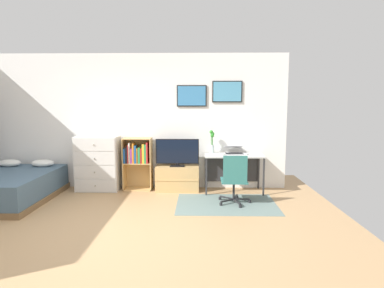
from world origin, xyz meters
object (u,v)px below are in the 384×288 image
dresser (98,163)px  wine_glass (220,148)px  bookshelf (137,159)px  laptop (234,150)px  tv_stand (178,178)px  computer_mouse (247,154)px  office_chair (234,178)px  bed (7,187)px  television (177,153)px  bamboo_vase (212,141)px  desk (233,161)px

dresser → wine_glass: dresser is taller
bookshelf → laptop: bearing=-0.5°
tv_stand → computer_mouse: size_ratio=8.14×
laptop → office_chair: bearing=-100.2°
bookshelf → laptop: 1.91m
bed → dresser: bearing=27.5°
wine_glass → television: bearing=169.8°
office_chair → laptop: bearing=86.0°
television → bamboo_vase: size_ratio=1.86×
dresser → desk: size_ratio=0.96×
laptop → bamboo_vase: bamboo_vase is taller
dresser → television: 1.59m
computer_mouse → bookshelf: bearing=176.3°
laptop → bamboo_vase: bearing=165.7°
dresser → tv_stand: dresser is taller
dresser → bamboo_vase: bamboo_vase is taller
office_chair → bamboo_vase: size_ratio=1.90×
office_chair → laptop: size_ratio=2.09×
office_chair → wine_glass: size_ratio=4.78×
tv_stand → desk: bearing=-0.5°
bookshelf → television: bearing=-4.6°
dresser → computer_mouse: size_ratio=10.39×
desk → wine_glass: size_ratio=6.27×
office_chair → computer_mouse: bearing=68.6°
tv_stand → bamboo_vase: bearing=7.9°
office_chair → tv_stand: bearing=139.9°
laptop → bookshelf: bearing=174.3°
tv_stand → computer_mouse: 1.45m
laptop → computer_mouse: bearing=-32.2°
laptop → computer_mouse: laptop is taller
dresser → bookshelf: 0.78m
television → office_chair: television is taller
computer_mouse → desk: bearing=160.9°
office_chair → wine_glass: wine_glass is taller
bamboo_vase → bookshelf: bearing=-178.0°
bed → office_chair: (4.00, -0.14, 0.21)m
bed → dresser: 1.61m
bed → bamboo_vase: bearing=12.7°
bamboo_vase → wine_glass: bamboo_vase is taller
wine_glass → desk: bearing=29.5°
dresser → desk: (2.67, 0.00, 0.06)m
dresser → desk: dresser is taller
television → bamboo_vase: 0.72m
tv_stand → computer_mouse: (1.35, -0.10, 0.51)m
television → wine_glass: bearing=-10.2°
office_chair → bookshelf: bearing=153.8°
bookshelf → computer_mouse: 2.16m
bed → laptop: 4.19m
bamboo_vase → wine_glass: bearing=-63.2°
office_chair → bamboo_vase: bamboo_vase is taller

